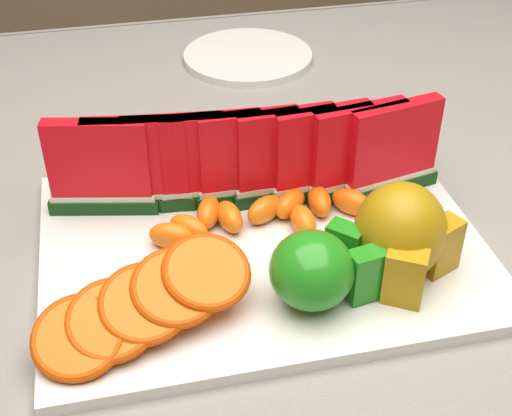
% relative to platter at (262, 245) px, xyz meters
% --- Properties ---
extents(table, '(1.40, 0.90, 0.75)m').
position_rel_platter_xyz_m(table, '(-0.07, 0.07, -0.11)').
color(table, '#4B3719').
rests_on(table, ground).
extents(tablecloth, '(1.53, 1.03, 0.20)m').
position_rel_platter_xyz_m(tablecloth, '(-0.07, 0.07, -0.05)').
color(tablecloth, slate).
rests_on(tablecloth, table).
extents(platter, '(0.40, 0.30, 0.01)m').
position_rel_platter_xyz_m(platter, '(0.00, 0.00, 0.00)').
color(platter, silver).
rests_on(platter, tablecloth).
extents(apple_cluster, '(0.11, 0.09, 0.06)m').
position_rel_platter_xyz_m(apple_cluster, '(0.03, -0.08, 0.04)').
color(apple_cluster, '#1C7809').
rests_on(apple_cluster, platter).
extents(pear_cluster, '(0.10, 0.10, 0.09)m').
position_rel_platter_xyz_m(pear_cluster, '(0.11, -0.06, 0.04)').
color(pear_cluster, '#AB940E').
rests_on(pear_cluster, platter).
extents(side_plate, '(0.19, 0.19, 0.01)m').
position_rel_platter_xyz_m(side_plate, '(0.07, 0.41, -0.00)').
color(side_plate, silver).
rests_on(side_plate, tablecloth).
extents(watermelon_row, '(0.39, 0.07, 0.10)m').
position_rel_platter_xyz_m(watermelon_row, '(0.00, 0.06, 0.05)').
color(watermelon_row, '#0D360D').
rests_on(watermelon_row, platter).
extents(orange_fan_front, '(0.19, 0.12, 0.05)m').
position_rel_platter_xyz_m(orange_fan_front, '(-0.11, -0.09, 0.03)').
color(orange_fan_front, orange).
rests_on(orange_fan_front, platter).
extents(orange_fan_back, '(0.38, 0.10, 0.05)m').
position_rel_platter_xyz_m(orange_fan_back, '(0.02, 0.13, 0.03)').
color(orange_fan_back, orange).
rests_on(orange_fan_back, platter).
extents(tangerine_segments, '(0.22, 0.08, 0.03)m').
position_rel_platter_xyz_m(tangerine_segments, '(0.00, 0.02, 0.02)').
color(tangerine_segments, orange).
rests_on(tangerine_segments, platter).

